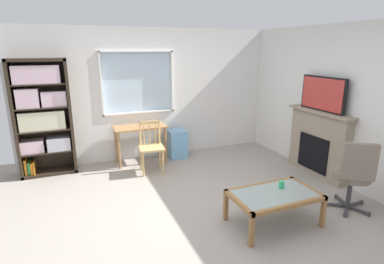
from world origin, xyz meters
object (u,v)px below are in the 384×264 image
at_px(plastic_drawer_unit, 177,143).
at_px(desk_under_window, 140,132).
at_px(coffee_table, 274,197).
at_px(fireplace, 318,143).
at_px(wooden_chair, 151,147).
at_px(tv, 323,94).
at_px(bookshelf, 42,113).
at_px(office_chair, 354,173).
at_px(sippy_cup, 282,184).

bearing_deg(plastic_drawer_unit, desk_under_window, -176.14).
xyz_separation_m(plastic_drawer_unit, coffee_table, (0.30, -2.78, 0.08)).
relative_size(desk_under_window, fireplace, 0.76).
relative_size(wooden_chair, tv, 1.00).
xyz_separation_m(desk_under_window, wooden_chair, (0.07, -0.51, -0.14)).
relative_size(desk_under_window, tv, 1.09).
distance_m(fireplace, coffee_table, 1.95).
bearing_deg(bookshelf, office_chair, -38.05).
bearing_deg(bookshelf, fireplace, -22.86).
bearing_deg(coffee_table, sippy_cup, 27.81).
height_order(wooden_chair, sippy_cup, wooden_chair).
distance_m(tv, coffee_table, 2.19).
bearing_deg(fireplace, desk_under_window, 147.51).
bearing_deg(office_chair, plastic_drawer_unit, 116.27).
bearing_deg(tv, fireplace, 0.00).
height_order(bookshelf, office_chair, bookshelf).
xyz_separation_m(plastic_drawer_unit, fireplace, (1.95, -1.76, 0.29)).
bearing_deg(coffee_table, tv, 32.02).
distance_m(plastic_drawer_unit, tv, 2.85).
xyz_separation_m(tv, coffee_table, (-1.63, -1.02, -1.05)).
bearing_deg(desk_under_window, plastic_drawer_unit, 3.86).
relative_size(fireplace, tv, 1.43).
distance_m(fireplace, sippy_cup, 1.75).
distance_m(bookshelf, tv, 4.67).
relative_size(bookshelf, sippy_cup, 21.99).
height_order(office_chair, sippy_cup, office_chair).
distance_m(plastic_drawer_unit, sippy_cup, 2.74).
xyz_separation_m(bookshelf, coffee_table, (2.66, -2.83, -0.72)).
distance_m(bookshelf, wooden_chair, 1.91).
bearing_deg(sippy_cup, coffee_table, -152.19).
bearing_deg(wooden_chair, desk_under_window, 97.90).
height_order(wooden_chair, plastic_drawer_unit, wooden_chair).
distance_m(wooden_chair, tv, 3.01).
bearing_deg(wooden_chair, plastic_drawer_unit, 40.14).
height_order(fireplace, sippy_cup, fireplace).
height_order(wooden_chair, coffee_table, wooden_chair).
distance_m(bookshelf, plastic_drawer_unit, 2.50).
bearing_deg(tv, coffee_table, -147.98).
xyz_separation_m(wooden_chair, tv, (2.60, -1.20, 0.95)).
distance_m(tv, office_chair, 1.52).
xyz_separation_m(wooden_chair, coffee_table, (0.97, -2.21, -0.10)).
relative_size(desk_under_window, plastic_drawer_unit, 1.75).
relative_size(wooden_chair, fireplace, 0.70).
xyz_separation_m(tv, sippy_cup, (-1.46, -0.93, -0.95)).
bearing_deg(tv, desk_under_window, 147.33).
bearing_deg(bookshelf, wooden_chair, -20.11).
distance_m(desk_under_window, plastic_drawer_unit, 0.81).
distance_m(coffee_table, sippy_cup, 0.22).
bearing_deg(desk_under_window, coffee_table, -69.11).
bearing_deg(plastic_drawer_unit, wooden_chair, -139.86).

